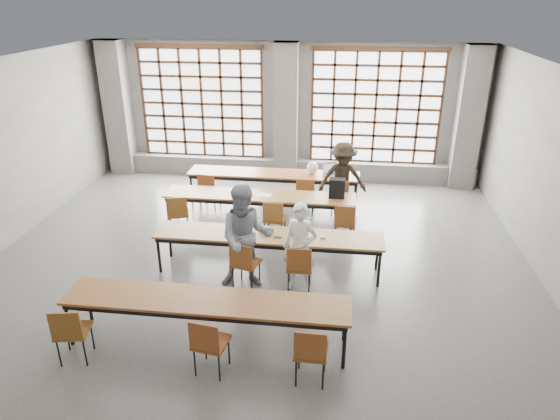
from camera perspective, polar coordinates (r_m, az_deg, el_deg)
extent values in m
plane|color=#50504D|center=(8.79, -3.33, -8.05)|extent=(11.00, 11.00, 0.00)
plane|color=silver|center=(7.55, -3.97, 15.12)|extent=(11.00, 11.00, 0.00)
plane|color=#5C5C59|center=(13.23, 0.84, 11.23)|extent=(10.00, 0.00, 10.00)
cube|color=#565653|center=(14.18, -18.03, 10.95)|extent=(0.60, 0.55, 3.50)
cube|color=#565653|center=(12.95, 0.70, 10.96)|extent=(0.60, 0.55, 3.50)
cube|color=#565653|center=(13.23, 20.74, 9.72)|extent=(0.60, 0.55, 3.50)
cube|color=white|center=(13.61, -8.83, 11.96)|extent=(3.20, 0.02, 2.80)
cube|color=black|center=(13.53, -8.92, 11.89)|extent=(3.20, 0.05, 2.80)
cube|color=black|center=(13.90, -8.54, 6.04)|extent=(3.32, 0.07, 0.10)
cube|color=black|center=(13.31, -9.33, 18.00)|extent=(3.32, 0.07, 0.10)
cube|color=white|center=(13.12, 10.85, 11.38)|extent=(3.20, 0.02, 2.80)
cube|color=black|center=(13.04, 10.86, 11.31)|extent=(3.20, 0.05, 2.80)
cube|color=black|center=(13.42, 10.39, 5.26)|extent=(3.32, 0.07, 0.10)
cube|color=black|center=(12.82, 11.38, 17.64)|extent=(3.32, 0.07, 0.10)
cube|color=#565653|center=(13.44, 0.71, 4.79)|extent=(9.80, 0.35, 0.50)
cube|color=brown|center=(11.68, -0.74, 4.19)|extent=(4.00, 0.70, 0.04)
cube|color=black|center=(11.70, -0.74, 3.91)|extent=(3.90, 0.64, 0.08)
cylinder|color=black|center=(11.95, -10.09, 2.40)|extent=(0.05, 0.05, 0.69)
cylinder|color=black|center=(12.47, -9.33, 3.37)|extent=(0.05, 0.05, 0.69)
cylinder|color=black|center=(11.44, 8.63, 1.52)|extent=(0.05, 0.05, 0.69)
cylinder|color=black|center=(11.98, 8.60, 2.57)|extent=(0.05, 0.05, 0.69)
cube|color=brown|center=(10.42, -2.35, 1.68)|extent=(4.00, 0.70, 0.04)
cube|color=black|center=(10.45, -2.34, 1.38)|extent=(3.90, 0.64, 0.08)
cylinder|color=black|center=(10.78, -12.69, -0.25)|extent=(0.05, 0.05, 0.69)
cylinder|color=black|center=(11.28, -11.74, 0.95)|extent=(0.05, 0.05, 0.69)
cylinder|color=black|center=(10.18, 8.14, -1.37)|extent=(0.05, 0.05, 0.69)
cylinder|color=black|center=(10.71, 8.13, -0.05)|extent=(0.05, 0.05, 0.69)
cube|color=brown|center=(8.72, -1.33, -2.93)|extent=(4.00, 0.70, 0.04)
cube|color=black|center=(8.75, -1.33, -3.28)|extent=(3.90, 0.64, 0.08)
cylinder|color=black|center=(9.11, -13.66, -5.02)|extent=(0.05, 0.05, 0.69)
cylinder|color=black|center=(9.59, -12.49, -3.37)|extent=(0.05, 0.05, 0.69)
cylinder|color=black|center=(8.59, 11.25, -6.64)|extent=(0.05, 0.05, 0.69)
cylinder|color=black|center=(9.10, 11.06, -4.80)|extent=(0.05, 0.05, 0.69)
cube|color=brown|center=(7.07, -8.45, -10.20)|extent=(4.00, 0.70, 0.04)
cube|color=black|center=(7.11, -8.42, -10.60)|extent=(3.90, 0.64, 0.08)
cylinder|color=black|center=(7.76, -22.98, -11.93)|extent=(0.05, 0.05, 0.69)
cylinder|color=black|center=(8.17, -21.03, -9.66)|extent=(0.05, 0.05, 0.69)
cylinder|color=black|center=(6.84, 7.35, -15.26)|extent=(0.05, 0.05, 0.69)
cylinder|color=black|center=(7.30, 7.39, -12.40)|extent=(0.05, 0.05, 0.69)
cube|color=brown|center=(11.54, -8.02, 2.32)|extent=(0.47, 0.47, 0.04)
cube|color=brown|center=(11.28, -8.46, 3.04)|extent=(0.40, 0.08, 0.40)
cylinder|color=black|center=(11.62, -7.96, 1.28)|extent=(0.02, 0.02, 0.45)
cube|color=brown|center=(11.18, 2.94, 1.81)|extent=(0.43, 0.43, 0.04)
cube|color=brown|center=(10.91, 2.90, 2.54)|extent=(0.40, 0.04, 0.40)
cylinder|color=black|center=(11.27, 2.92, 0.75)|extent=(0.02, 0.02, 0.45)
cube|color=brown|center=(11.16, 7.04, 1.61)|extent=(0.51, 0.51, 0.04)
cube|color=brown|center=(10.89, 6.82, 2.36)|extent=(0.39, 0.13, 0.40)
cylinder|color=black|center=(11.24, 6.98, 0.54)|extent=(0.02, 0.02, 0.45)
cube|color=brown|center=(10.41, -11.55, -0.39)|extent=(0.53, 0.53, 0.04)
cube|color=brown|center=(10.14, -11.66, 0.34)|extent=(0.39, 0.15, 0.40)
cylinder|color=black|center=(10.50, -11.45, -1.51)|extent=(0.02, 0.02, 0.45)
cube|color=brown|center=(9.97, -0.58, -1.00)|extent=(0.45, 0.45, 0.04)
cube|color=brown|center=(9.70, -0.82, -0.25)|extent=(0.40, 0.06, 0.40)
cylinder|color=black|center=(10.07, -0.57, -2.16)|extent=(0.02, 0.02, 0.45)
cube|color=brown|center=(9.89, 7.49, -1.42)|extent=(0.46, 0.46, 0.04)
cube|color=brown|center=(9.62, 7.43, -0.68)|extent=(0.40, 0.07, 0.40)
cylinder|color=black|center=(9.99, 7.42, -2.59)|extent=(0.02, 0.02, 0.45)
cube|color=brown|center=(8.42, -3.90, -6.06)|extent=(0.51, 0.51, 0.04)
cube|color=brown|center=(8.15, -4.52, -5.31)|extent=(0.40, 0.12, 0.40)
cylinder|color=black|center=(8.53, -3.86, -7.37)|extent=(0.02, 0.02, 0.45)
cube|color=brown|center=(8.31, 2.24, -6.46)|extent=(0.43, 0.43, 0.04)
cube|color=brown|center=(8.02, 2.18, -5.76)|extent=(0.40, 0.04, 0.40)
cylinder|color=black|center=(8.42, 2.22, -7.78)|extent=(0.02, 0.02, 0.45)
cube|color=brown|center=(7.42, -22.56, -12.63)|extent=(0.49, 0.49, 0.04)
cube|color=brown|center=(7.14, -23.35, -12.07)|extent=(0.40, 0.10, 0.40)
cylinder|color=black|center=(7.55, -22.29, -14.02)|extent=(0.02, 0.02, 0.45)
cube|color=brown|center=(6.75, -7.87, -14.76)|extent=(0.48, 0.48, 0.04)
cube|color=brown|center=(6.47, -8.71, -14.21)|extent=(0.40, 0.09, 0.40)
cylinder|color=black|center=(6.89, -7.77, -16.23)|extent=(0.02, 0.02, 0.45)
cube|color=brown|center=(6.58, 3.58, -15.77)|extent=(0.43, 0.43, 0.04)
cube|color=brown|center=(6.28, 3.46, -15.31)|extent=(0.40, 0.04, 0.40)
cylinder|color=black|center=(6.72, 3.53, -17.25)|extent=(0.02, 0.02, 0.45)
imported|color=white|center=(8.19, 2.31, -4.33)|extent=(0.62, 0.46, 1.55)
imported|color=#172146|center=(8.24, -3.93, -3.11)|extent=(0.98, 0.82, 1.82)
imported|color=black|center=(11.07, 7.14, 3.52)|extent=(1.18, 0.83, 1.66)
cube|color=#BCBCC1|center=(8.70, 2.30, -2.81)|extent=(0.39, 0.30, 0.02)
cube|color=black|center=(8.68, 2.31, -2.77)|extent=(0.32, 0.21, 0.00)
cube|color=#BCBCC1|center=(8.77, 2.30, -1.70)|extent=(0.37, 0.11, 0.26)
cube|color=#8AA9EF|center=(8.77, 2.30, -1.88)|extent=(0.31, 0.08, 0.21)
cube|color=#ADADB2|center=(11.62, 5.92, 4.10)|extent=(0.43, 0.37, 0.02)
cube|color=black|center=(11.60, 5.94, 4.14)|extent=(0.34, 0.27, 0.00)
cube|color=#ADADB2|center=(11.70, 5.73, 4.88)|extent=(0.36, 0.19, 0.26)
cube|color=#8AB3EF|center=(11.70, 5.74, 4.75)|extent=(0.31, 0.15, 0.21)
ellipsoid|color=white|center=(8.61, 4.92, -3.10)|extent=(0.11, 0.09, 0.04)
cube|color=green|center=(8.77, -1.58, -2.29)|extent=(0.27, 0.16, 0.09)
cube|color=black|center=(8.60, -0.24, -3.13)|extent=(0.13, 0.07, 0.01)
cube|color=white|center=(10.42, -4.03, 1.76)|extent=(0.35, 0.30, 0.00)
cube|color=silver|center=(10.40, -1.81, 1.76)|extent=(0.35, 0.29, 0.00)
cube|color=black|center=(10.26, 6.54, 2.49)|extent=(0.33, 0.21, 0.40)
ellipsoid|color=white|center=(11.59, 3.72, 4.83)|extent=(0.31, 0.27, 0.29)
cube|color=#A6142A|center=(7.39, -22.63, -12.32)|extent=(0.21, 0.12, 0.06)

